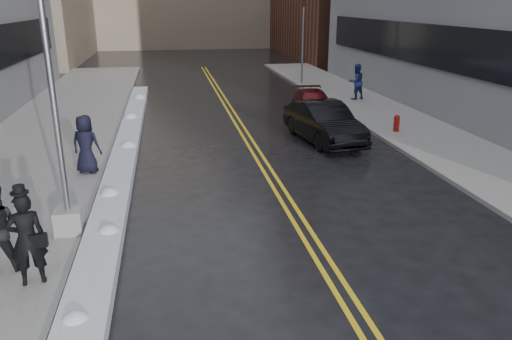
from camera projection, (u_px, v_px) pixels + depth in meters
name	position (u px, v px, depth m)	size (l,w,h in m)	color
ground	(212.00, 265.00, 11.04)	(160.00, 160.00, 0.00)	black
sidewalk_west	(40.00, 149.00, 19.39)	(5.50, 50.00, 0.15)	gray
sidewalk_east	(417.00, 132.00, 22.00)	(4.00, 50.00, 0.15)	gray
lane_line_left	(246.00, 142.00, 20.75)	(0.12, 50.00, 0.01)	gold
lane_line_right	(253.00, 141.00, 20.80)	(0.12, 50.00, 0.01)	gold
snow_ridge	(124.00, 158.00, 18.04)	(0.90, 30.00, 0.34)	silver
lamppost	(58.00, 138.00, 11.55)	(0.65, 0.65, 7.62)	gray
fire_hydrant	(397.00, 122.00, 21.68)	(0.26, 0.26, 0.73)	maroon
traffic_signal	(303.00, 34.00, 33.73)	(0.16, 0.20, 6.00)	gray
pedestrian_fedora	(27.00, 239.00, 9.79)	(0.71, 0.46, 1.94)	black
pedestrian_c	(86.00, 144.00, 16.27)	(0.95, 0.62, 1.94)	black
pedestrian_east	(356.00, 82.00, 28.60)	(0.97, 0.76, 2.01)	navy
car_black	(324.00, 122.00, 20.54)	(1.72, 4.94, 1.63)	black
car_maroon	(314.00, 103.00, 25.36)	(1.75, 4.29, 1.25)	#430A0D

